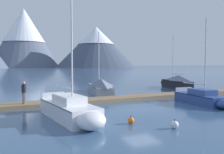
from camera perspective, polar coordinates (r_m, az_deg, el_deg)
ground_plane at (r=17.97m, az=7.09°, el=-7.40°), size 700.00×700.00×0.00m
mountain_central_massif at (r=234.54m, az=-20.54°, el=9.33°), size 62.75×62.75×53.99m
mountain_shoulder_ridge at (r=210.74m, az=-3.89°, el=7.47°), size 70.97×70.97×36.05m
dock at (r=21.49m, az=1.96°, el=-5.22°), size 28.59×3.90×0.30m
sailboat_second_berth at (r=14.15m, az=-9.93°, el=-7.83°), size 2.86×6.67×7.96m
sailboat_mid_dock_port at (r=26.13m, az=-3.02°, el=-2.27°), size 2.75×7.68×6.87m
sailboat_mid_dock_starboard at (r=20.57m, az=21.58°, el=-4.82°), size 1.95×5.62×6.96m
sailboat_far_berth at (r=32.73m, az=15.19°, el=-1.15°), size 2.12×6.86×7.21m
person_on_dock at (r=18.84m, az=-20.57°, el=-3.21°), size 0.34×0.56×1.69m
mooring_buoy_channel_marker at (r=12.65m, az=14.93°, el=-11.08°), size 0.40×0.40×0.48m
mooring_buoy_inner_mooring at (r=13.21m, az=4.60°, el=-10.44°), size 0.37×0.37×0.45m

